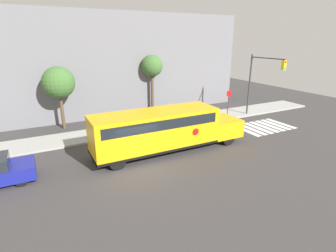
{
  "coord_description": "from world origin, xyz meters",
  "views": [
    {
      "loc": [
        -4.95,
        -13.41,
        7.31
      ],
      "look_at": [
        2.93,
        1.82,
        1.59
      ],
      "focal_mm": 28.0,
      "sensor_mm": 36.0,
      "label": 1
    }
  ],
  "objects_px": {
    "stop_sign": "(229,100)",
    "tree_far_sidewalk": "(58,83)",
    "tree_near_sidewalk": "(152,67)",
    "school_bus": "(163,129)",
    "traffic_light": "(260,77)"
  },
  "relations": [
    {
      "from": "school_bus",
      "to": "stop_sign",
      "type": "distance_m",
      "value": 10.22
    },
    {
      "from": "school_bus",
      "to": "traffic_light",
      "type": "height_order",
      "value": "traffic_light"
    },
    {
      "from": "stop_sign",
      "to": "traffic_light",
      "type": "height_order",
      "value": "traffic_light"
    },
    {
      "from": "stop_sign",
      "to": "tree_far_sidewalk",
      "type": "distance_m",
      "value": 15.24
    },
    {
      "from": "stop_sign",
      "to": "tree_far_sidewalk",
      "type": "xyz_separation_m",
      "value": [
        -14.58,
        3.89,
        2.17
      ]
    },
    {
      "from": "stop_sign",
      "to": "tree_near_sidewalk",
      "type": "height_order",
      "value": "tree_near_sidewalk"
    },
    {
      "from": "stop_sign",
      "to": "tree_far_sidewalk",
      "type": "bearing_deg",
      "value": 165.07
    },
    {
      "from": "traffic_light",
      "to": "tree_far_sidewalk",
      "type": "height_order",
      "value": "traffic_light"
    },
    {
      "from": "school_bus",
      "to": "stop_sign",
      "type": "bearing_deg",
      "value": 25.67
    },
    {
      "from": "stop_sign",
      "to": "tree_far_sidewalk",
      "type": "relative_size",
      "value": 0.51
    },
    {
      "from": "tree_near_sidewalk",
      "to": "tree_far_sidewalk",
      "type": "bearing_deg",
      "value": -174.58
    },
    {
      "from": "school_bus",
      "to": "stop_sign",
      "type": "relative_size",
      "value": 4.0
    },
    {
      "from": "tree_near_sidewalk",
      "to": "stop_sign",
      "type": "bearing_deg",
      "value": -38.75
    },
    {
      "from": "traffic_light",
      "to": "school_bus",
      "type": "bearing_deg",
      "value": -165.22
    },
    {
      "from": "school_bus",
      "to": "tree_near_sidewalk",
      "type": "distance_m",
      "value": 10.2
    }
  ]
}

